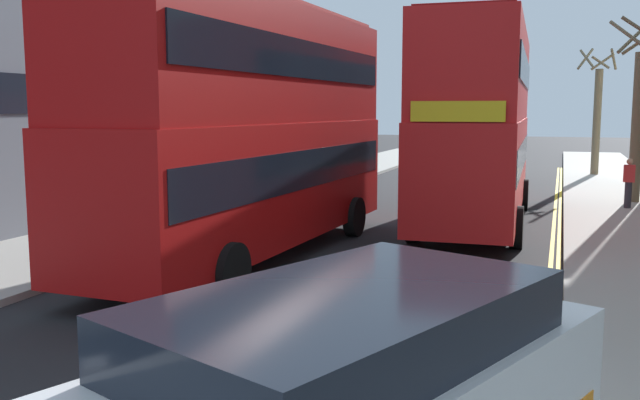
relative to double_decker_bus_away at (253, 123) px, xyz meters
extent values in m
cube|color=#ADA89E|center=(-4.37, 1.99, -2.96)|extent=(4.00, 80.00, 0.14)
cube|color=yellow|center=(6.53, -0.01, -3.03)|extent=(0.10, 56.00, 0.01)
cube|color=yellow|center=(6.37, -0.01, -3.03)|extent=(0.10, 56.00, 0.01)
cube|color=#B20F0F|center=(0.00, 0.00, -1.29)|extent=(2.96, 10.90, 2.60)
cube|color=#B20F0F|center=(0.00, 0.00, 1.26)|extent=(2.90, 10.68, 2.50)
cube|color=black|center=(0.00, 0.00, -0.99)|extent=(2.97, 10.47, 0.84)
cube|color=black|center=(0.00, 0.00, 1.36)|extent=(2.95, 10.25, 0.80)
cube|color=yellow|center=(0.23, 5.37, 0.26)|extent=(2.00, 0.15, 0.44)
cube|color=maroon|center=(0.00, 0.00, 2.56)|extent=(2.66, 9.81, 0.10)
cylinder|color=black|center=(-1.11, 3.40, -2.51)|extent=(0.34, 1.05, 1.04)
cylinder|color=black|center=(1.39, 3.29, -2.51)|extent=(0.34, 1.05, 1.04)
cylinder|color=black|center=(-1.39, -3.29, -2.51)|extent=(0.34, 1.05, 1.04)
cylinder|color=black|center=(1.11, -3.40, -2.51)|extent=(0.34, 1.05, 1.04)
cube|color=red|center=(4.20, 6.31, -1.29)|extent=(2.80, 10.87, 2.60)
cube|color=red|center=(4.20, 6.31, 1.26)|extent=(2.75, 10.65, 2.50)
cube|color=black|center=(4.20, 6.31, -0.99)|extent=(2.82, 10.44, 0.84)
cube|color=black|center=(4.20, 6.31, 1.36)|extent=(2.80, 10.22, 0.80)
cube|color=yellow|center=(4.36, 0.93, 0.26)|extent=(2.00, 0.12, 0.44)
cube|color=maroon|center=(4.20, 6.31, 2.56)|extent=(2.52, 9.78, 0.10)
cylinder|color=black|center=(5.55, 3.00, -2.51)|extent=(0.33, 1.05, 1.04)
cylinder|color=black|center=(3.05, 2.93, -2.51)|extent=(0.33, 1.05, 1.04)
cylinder|color=black|center=(5.36, 9.69, -2.51)|extent=(0.33, 1.05, 1.04)
cylinder|color=black|center=(2.86, 9.62, -2.51)|extent=(0.33, 1.05, 1.04)
cube|color=black|center=(5.18, -9.66, -1.29)|extent=(2.73, 3.47, 0.76)
cylinder|color=#2D2D38|center=(8.60, 10.38, -2.46)|extent=(0.22, 0.22, 0.85)
cube|color=red|center=(8.60, 10.38, -1.76)|extent=(0.34, 0.22, 0.56)
sphere|color=tan|center=(8.60, 10.38, -1.37)|extent=(0.20, 0.20, 0.20)
cylinder|color=#6B6047|center=(8.07, 22.77, -0.31)|extent=(0.37, 0.37, 5.16)
cylinder|color=#6B6047|center=(8.68, 22.62, 2.71)|extent=(0.43, 1.29, 0.96)
cylinder|color=#6B6047|center=(8.22, 23.28, 2.64)|extent=(1.10, 0.42, 0.83)
cylinder|color=#6B6047|center=(7.41, 23.10, 2.79)|extent=(0.80, 1.42, 1.12)
cylinder|color=#6B6047|center=(7.48, 22.46, 2.74)|extent=(0.73, 1.29, 1.02)
cylinder|color=#6B6047|center=(8.09, 22.36, 2.56)|extent=(0.88, 0.15, 0.66)
cylinder|color=#6B6047|center=(8.93, 12.18, -0.32)|extent=(0.41, 0.41, 5.13)
cylinder|color=#6B6047|center=(8.53, 12.54, 2.62)|extent=(0.84, 0.91, 0.83)
cylinder|color=#6B6047|center=(8.45, 11.61, 2.76)|extent=(1.25, 1.08, 1.12)
camera|label=1|loc=(6.49, -14.02, 0.30)|focal=38.78mm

